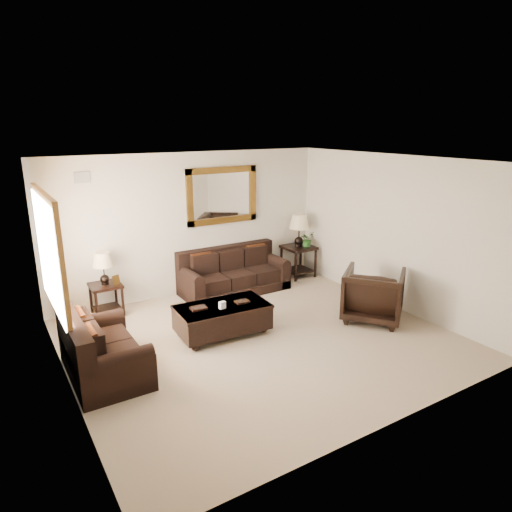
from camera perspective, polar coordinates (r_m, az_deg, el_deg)
room at (r=6.65m, az=0.64°, el=0.11°), size 5.51×5.01×2.71m
window at (r=6.55m, az=-24.31°, el=0.20°), size 0.07×1.96×1.66m
mirror at (r=8.96m, az=-4.22°, el=7.55°), size 1.50×0.06×1.10m
air_vent at (r=8.07m, az=-20.93°, el=9.16°), size 0.25×0.02×0.18m
sofa at (r=9.00m, az=-2.89°, el=-2.49°), size 2.09×0.90×0.86m
loveseat at (r=6.42m, az=-18.89°, el=-11.42°), size 0.90×1.51×0.85m
end_table_left at (r=8.16m, az=-18.44°, el=-2.21°), size 0.51×0.51×1.12m
end_table_right at (r=9.76m, az=5.39°, el=2.44°), size 0.61×0.61×1.35m
coffee_table at (r=7.20m, az=-4.22°, el=-7.51°), size 1.47×0.85×0.61m
armchair at (r=7.90m, az=14.47°, el=-4.41°), size 1.27×1.28×0.97m
potted_plant at (r=9.77m, az=6.40°, el=1.92°), size 0.35×0.38×0.25m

